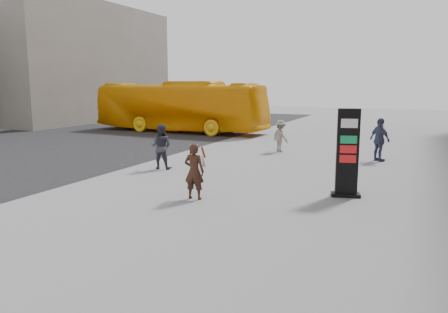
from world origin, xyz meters
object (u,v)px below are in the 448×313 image
at_px(bus, 179,107).
at_px(pedestrian_c, 380,140).
at_px(info_pylon, 347,153).
at_px(woman, 194,171).
at_px(pedestrian_a, 161,147).
at_px(pedestrian_b, 280,136).

xyz_separation_m(bus, pedestrian_c, (13.41, -6.72, -0.79)).
bearing_deg(bus, info_pylon, -132.15).
distance_m(woman, pedestrian_c, 9.53).
bearing_deg(pedestrian_a, bus, -73.32).
bearing_deg(pedestrian_c, info_pylon, 129.41).
distance_m(woman, pedestrian_b, 9.36).
height_order(info_pylon, pedestrian_a, info_pylon).
bearing_deg(woman, pedestrian_a, -53.42).
distance_m(woman, bus, 17.83).
xyz_separation_m(bus, pedestrian_a, (5.92, -11.81, -0.84)).
bearing_deg(bus, woman, -145.68).
bearing_deg(bus, pedestrian_a, -150.05).
height_order(pedestrian_a, pedestrian_c, pedestrian_c).
bearing_deg(pedestrian_c, pedestrian_a, 76.93).
xyz_separation_m(info_pylon, bus, (-13.03, 13.24, 0.43)).
height_order(info_pylon, pedestrian_b, info_pylon).
xyz_separation_m(pedestrian_a, pedestrian_c, (7.48, 5.09, 0.05)).
height_order(bus, pedestrian_c, bus).
height_order(woman, pedestrian_a, pedestrian_a).
bearing_deg(pedestrian_c, pedestrian_b, 32.60).
height_order(woman, pedestrian_b, woman).
bearing_deg(info_pylon, pedestrian_c, 71.94).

